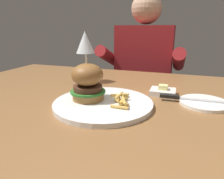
% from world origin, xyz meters
% --- Properties ---
extents(dining_table, '(1.38, 0.89, 0.74)m').
position_xyz_m(dining_table, '(0.00, 0.00, 0.66)').
color(dining_table, brown).
rests_on(dining_table, ground).
extents(main_plate, '(0.30, 0.30, 0.01)m').
position_xyz_m(main_plate, '(-0.00, -0.08, 0.75)').
color(main_plate, white).
rests_on(main_plate, dining_table).
extents(burger_sandwich, '(0.11, 0.11, 0.13)m').
position_xyz_m(burger_sandwich, '(-0.05, -0.08, 0.81)').
color(burger_sandwich, '#9E6B38').
rests_on(burger_sandwich, main_plate).
extents(fries_pile, '(0.07, 0.11, 0.02)m').
position_xyz_m(fries_pile, '(0.06, -0.08, 0.76)').
color(fries_pile, gold).
rests_on(fries_pile, main_plate).
extents(wine_glass, '(0.08, 0.08, 0.21)m').
position_xyz_m(wine_glass, '(-0.17, 0.16, 0.90)').
color(wine_glass, silver).
rests_on(wine_glass, dining_table).
extents(bread_plate, '(0.15, 0.15, 0.01)m').
position_xyz_m(bread_plate, '(0.29, 0.03, 0.74)').
color(bread_plate, white).
rests_on(bread_plate, dining_table).
extents(table_knife, '(0.21, 0.02, 0.01)m').
position_xyz_m(table_knife, '(0.24, 0.03, 0.75)').
color(table_knife, silver).
rests_on(table_knife, bread_plate).
extents(butter_dish, '(0.09, 0.07, 0.04)m').
position_xyz_m(butter_dish, '(0.16, 0.08, 0.75)').
color(butter_dish, white).
rests_on(butter_dish, dining_table).
extents(diner_person, '(0.51, 0.36, 1.18)m').
position_xyz_m(diner_person, '(-0.02, 0.72, 0.56)').
color(diner_person, '#282833').
rests_on(diner_person, ground).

